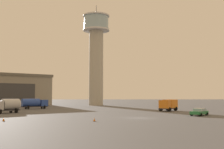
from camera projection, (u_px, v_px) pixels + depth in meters
The scene contains 9 objects.
ground_plane at pixel (139, 118), 47.55m from camera, with size 400.00×400.00×0.00m, color #545456.
control_tower at pixel (97, 50), 107.25m from camera, with size 10.09×10.09×38.31m.
hangar at pixel (2, 90), 107.99m from camera, with size 39.69×38.47×11.60m.
truck_fuel_tanker_silver at pixel (7, 105), 60.31m from camera, with size 5.43×5.83×3.04m.
truck_fuel_tanker_blue at pixel (35, 103), 78.57m from camera, with size 7.03×5.97×2.87m.
truck_box_orange at pixel (169, 104), 68.53m from camera, with size 5.37×6.26×2.74m.
car_green at pixel (200, 112), 52.90m from camera, with size 4.26×4.59×1.37m.
traffic_cone_near_left at pixel (4, 119), 42.19m from camera, with size 0.36×0.36×0.54m.
traffic_cone_near_right at pixel (95, 119), 41.60m from camera, with size 0.36×0.36×0.56m.
Camera 1 is at (-4.44, -47.96, 3.89)m, focal length 45.29 mm.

